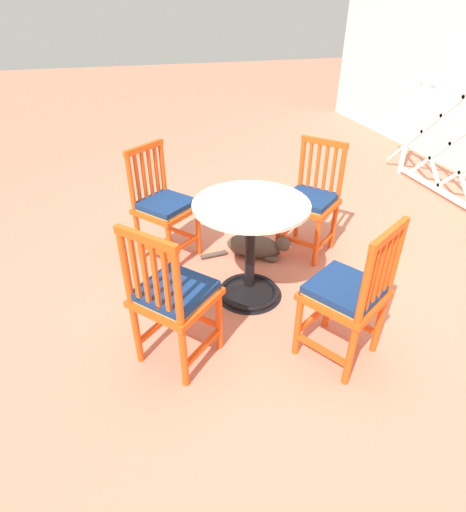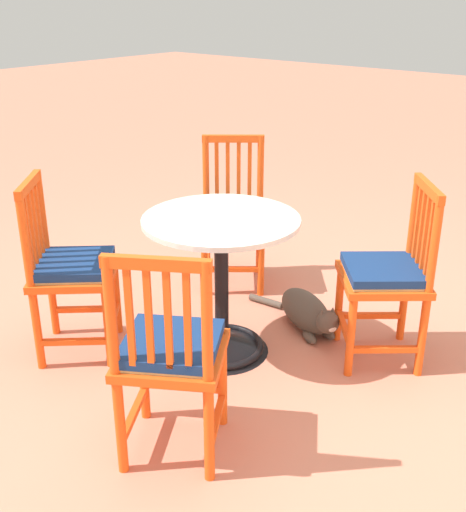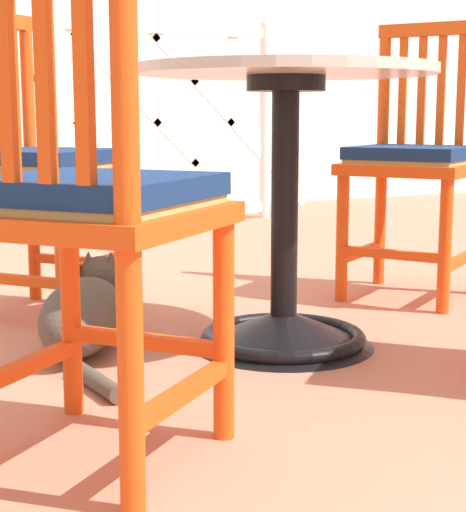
{
  "view_description": "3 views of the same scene",
  "coord_description": "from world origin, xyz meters",
  "views": [
    {
      "loc": [
        2.15,
        -0.68,
        1.85
      ],
      "look_at": [
        -0.07,
        -0.07,
        0.38
      ],
      "focal_mm": 28.76,
      "sensor_mm": 36.0,
      "label": 1
    },
    {
      "loc": [
        2.02,
        1.91,
        1.73
      ],
      "look_at": [
        -0.29,
        -0.01,
        0.46
      ],
      "focal_mm": 44.27,
      "sensor_mm": 36.0,
      "label": 2
    },
    {
      "loc": [
        -1.22,
        -1.82,
        0.61
      ],
      "look_at": [
        -0.3,
        -0.02,
        0.27
      ],
      "focal_mm": 59.33,
      "sensor_mm": 36.0,
      "label": 3
    }
  ],
  "objects": [
    {
      "name": "ground_plane",
      "position": [
        0.0,
        0.0,
        0.0
      ],
      "size": [
        24.0,
        24.0,
        0.0
      ],
      "primitive_type": "plane",
      "color": "#C6755B"
    },
    {
      "name": "orange_chair_near_fence",
      "position": [
        -0.59,
        0.71,
        0.45
      ],
      "size": [
        0.56,
        0.56,
        0.91
      ],
      "color": "#E04C14",
      "rests_on": "ground_plane"
    },
    {
      "name": "cafe_table",
      "position": [
        -0.11,
        0.06,
        0.28
      ],
      "size": [
        0.76,
        0.76,
        0.73
      ],
      "color": "black",
      "rests_on": "ground_plane"
    },
    {
      "name": "orange_chair_tucked_in",
      "position": [
        0.35,
        -0.53,
        0.45
      ],
      "size": [
        0.57,
        0.57,
        0.91
      ],
      "color": "#E04C14",
      "rests_on": "ground_plane"
    },
    {
      "name": "tabby_cat",
      "position": [
        -0.59,
        0.28,
        0.1
      ],
      "size": [
        0.39,
        0.72,
        0.23
      ],
      "color": "#4C4238",
      "rests_on": "ground_plane"
    },
    {
      "name": "orange_chair_facing_out",
      "position": [
        -0.8,
        -0.43,
        0.45
      ],
      "size": [
        0.56,
        0.56,
        0.91
      ],
      "color": "#E04C14",
      "rests_on": "ground_plane"
    },
    {
      "name": "orange_chair_by_planter",
      "position": [
        0.59,
        0.41,
        0.45
      ],
      "size": [
        0.55,
        0.55,
        0.91
      ],
      "color": "#E04C14",
      "rests_on": "ground_plane"
    }
  ]
}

